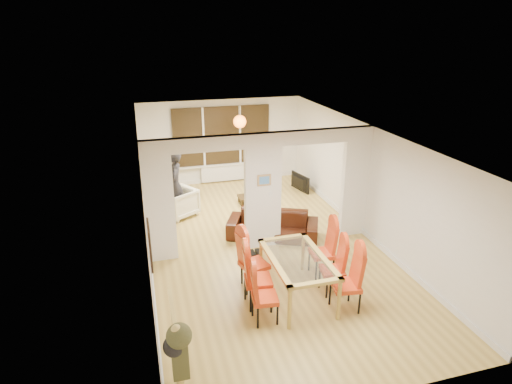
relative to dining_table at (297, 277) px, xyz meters
name	(u,v)px	position (x,y,z in m)	size (l,w,h in m)	color
floor	(262,245)	(-0.04, 2.05, -0.41)	(5.00, 9.00, 0.01)	tan
room_walls	(263,192)	(-0.04, 2.05, 0.89)	(5.00, 9.00, 2.60)	silver
divider_wall	(263,192)	(-0.04, 2.05, 0.89)	(5.00, 0.18, 2.60)	white
bay_window_blinds	(222,136)	(-0.04, 6.49, 1.09)	(3.00, 0.08, 1.80)	black
radiator	(223,173)	(-0.04, 6.45, -0.11)	(1.40, 0.08, 0.50)	white
pendant_light	(240,122)	(0.26, 5.35, 1.74)	(0.36, 0.36, 0.36)	orange
stair_newel	(175,334)	(-2.29, -1.15, 0.14)	(0.40, 1.20, 1.10)	#D5BA62
wall_poster	(150,245)	(-2.51, -0.35, 1.19)	(0.04, 0.52, 0.67)	gray
pillar_photo	(264,180)	(-0.04, 1.96, 1.19)	(0.30, 0.03, 0.25)	#4C8CD8
dining_table	(297,277)	(0.00, 0.00, 0.00)	(0.98, 1.74, 0.81)	#BB9B45
dining_chair_la	(265,294)	(-0.76, -0.51, 0.11)	(0.42, 0.42, 1.04)	red
dining_chair_lb	(258,276)	(-0.74, -0.04, 0.17)	(0.46, 0.46, 1.16)	red
dining_chair_lc	(254,261)	(-0.67, 0.48, 0.18)	(0.47, 0.47, 1.16)	red
dining_chair_ra	(346,281)	(0.67, -0.59, 0.16)	(0.46, 0.46, 1.14)	red
dining_chair_rb	(332,267)	(0.68, -0.03, 0.11)	(0.41, 0.41, 1.03)	red
dining_chair_rc	(322,250)	(0.73, 0.56, 0.15)	(0.44, 0.44, 1.11)	red
sofa	(273,225)	(0.30, 2.37, -0.10)	(2.09, 0.82, 0.61)	black
armchair	(179,202)	(-1.68, 4.20, -0.04)	(0.81, 0.79, 0.74)	white
person	(175,185)	(-1.76, 4.04, 0.51)	(0.44, 0.67, 1.83)	black
television	(298,183)	(1.96, 5.08, -0.15)	(0.12, 0.88, 0.51)	black
coffee_table	(255,199)	(0.47, 4.51, -0.30)	(0.94, 0.47, 0.22)	#362712
bottle	(258,190)	(0.56, 4.53, -0.04)	(0.07, 0.07, 0.29)	#143F19
bowl	(259,193)	(0.61, 4.58, -0.16)	(0.22, 0.22, 0.05)	#362712
shoes	(255,254)	(-0.33, 1.63, -0.36)	(0.24, 0.26, 0.10)	black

